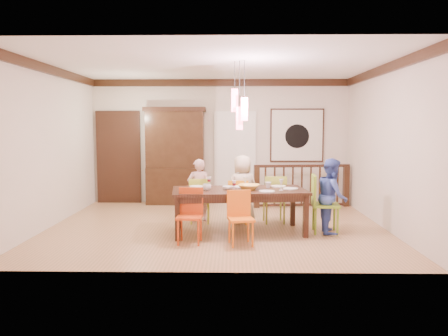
{
  "coord_description": "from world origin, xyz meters",
  "views": [
    {
      "loc": [
        0.28,
        -7.8,
        1.83
      ],
      "look_at": [
        0.14,
        -0.02,
        1.07
      ],
      "focal_mm": 35.0,
      "sensor_mm": 36.0,
      "label": 1
    }
  ],
  "objects_px": {
    "chair_end_right": "(326,200)",
    "person_end_right": "(332,196)",
    "china_hutch": "(175,156)",
    "person_far_mid": "(242,189)",
    "person_far_left": "(199,190)",
    "chair_far_left": "(200,197)",
    "dining_table": "(239,194)",
    "balustrade": "(302,185)"
  },
  "relations": [
    {
      "from": "chair_end_right",
      "to": "china_hutch",
      "type": "bearing_deg",
      "value": 51.68
    },
    {
      "from": "dining_table",
      "to": "person_end_right",
      "type": "bearing_deg",
      "value": -5.33
    },
    {
      "from": "chair_far_left",
      "to": "person_far_mid",
      "type": "height_order",
      "value": "person_far_mid"
    },
    {
      "from": "balustrade",
      "to": "person_end_right",
      "type": "bearing_deg",
      "value": -92.75
    },
    {
      "from": "china_hutch",
      "to": "person_far_left",
      "type": "height_order",
      "value": "china_hutch"
    },
    {
      "from": "china_hutch",
      "to": "balustrade",
      "type": "xyz_separation_m",
      "value": [
        2.89,
        -0.35,
        -0.63
      ]
    },
    {
      "from": "person_far_left",
      "to": "person_end_right",
      "type": "xyz_separation_m",
      "value": [
        2.34,
        -0.87,
        0.04
      ]
    },
    {
      "from": "person_far_mid",
      "to": "person_end_right",
      "type": "height_order",
      "value": "same"
    },
    {
      "from": "chair_far_left",
      "to": "china_hutch",
      "type": "bearing_deg",
      "value": -71.22
    },
    {
      "from": "person_far_mid",
      "to": "balustrade",
      "type": "bearing_deg",
      "value": -150.59
    },
    {
      "from": "dining_table",
      "to": "person_end_right",
      "type": "relative_size",
      "value": 1.83
    },
    {
      "from": "balustrade",
      "to": "dining_table",
      "type": "bearing_deg",
      "value": -126.97
    },
    {
      "from": "dining_table",
      "to": "balustrade",
      "type": "distance_m",
      "value": 2.81
    },
    {
      "from": "dining_table",
      "to": "china_hutch",
      "type": "xyz_separation_m",
      "value": [
        -1.44,
        2.75,
        0.46
      ]
    },
    {
      "from": "person_end_right",
      "to": "chair_far_left",
      "type": "bearing_deg",
      "value": 76.98
    },
    {
      "from": "person_far_left",
      "to": "person_end_right",
      "type": "relative_size",
      "value": 0.94
    },
    {
      "from": "balustrade",
      "to": "person_far_mid",
      "type": "relative_size",
      "value": 1.71
    },
    {
      "from": "person_end_right",
      "to": "person_far_left",
      "type": "bearing_deg",
      "value": 74.15
    },
    {
      "from": "dining_table",
      "to": "person_end_right",
      "type": "height_order",
      "value": "person_end_right"
    },
    {
      "from": "chair_end_right",
      "to": "person_end_right",
      "type": "xyz_separation_m",
      "value": [
        0.11,
        -0.0,
        0.07
      ]
    },
    {
      "from": "chair_end_right",
      "to": "person_end_right",
      "type": "distance_m",
      "value": 0.13
    },
    {
      "from": "chair_end_right",
      "to": "person_far_left",
      "type": "relative_size",
      "value": 0.83
    },
    {
      "from": "dining_table",
      "to": "person_far_mid",
      "type": "distance_m",
      "value": 0.82
    },
    {
      "from": "chair_far_left",
      "to": "balustrade",
      "type": "xyz_separation_m",
      "value": [
        2.17,
        1.65,
        0.01
      ]
    },
    {
      "from": "person_far_left",
      "to": "chair_end_right",
      "type": "bearing_deg",
      "value": 145.32
    },
    {
      "from": "chair_end_right",
      "to": "balustrade",
      "type": "bearing_deg",
      "value": 5.34
    },
    {
      "from": "chair_far_left",
      "to": "china_hutch",
      "type": "relative_size",
      "value": 0.38
    },
    {
      "from": "person_end_right",
      "to": "china_hutch",
      "type": "bearing_deg",
      "value": 52.45
    },
    {
      "from": "china_hutch",
      "to": "person_far_mid",
      "type": "relative_size",
      "value": 1.76
    },
    {
      "from": "chair_far_left",
      "to": "chair_end_right",
      "type": "bearing_deg",
      "value": 160.84
    },
    {
      "from": "dining_table",
      "to": "chair_far_left",
      "type": "xyz_separation_m",
      "value": [
        -0.72,
        0.76,
        -0.18
      ]
    },
    {
      "from": "dining_table",
      "to": "balustrade",
      "type": "bearing_deg",
      "value": 52.58
    },
    {
      "from": "balustrade",
      "to": "person_far_mid",
      "type": "xyz_separation_m",
      "value": [
        -1.37,
        -1.59,
        0.14
      ]
    },
    {
      "from": "china_hutch",
      "to": "person_far_mid",
      "type": "bearing_deg",
      "value": -51.91
    },
    {
      "from": "person_far_left",
      "to": "person_far_mid",
      "type": "distance_m",
      "value": 0.84
    },
    {
      "from": "person_far_left",
      "to": "balustrade",
      "type": "bearing_deg",
      "value": -159.21
    },
    {
      "from": "china_hutch",
      "to": "person_far_left",
      "type": "distance_m",
      "value": 2.05
    },
    {
      "from": "dining_table",
      "to": "china_hutch",
      "type": "distance_m",
      "value": 3.14
    },
    {
      "from": "person_end_right",
      "to": "person_far_mid",
      "type": "bearing_deg",
      "value": 66.85
    },
    {
      "from": "dining_table",
      "to": "balustrade",
      "type": "xyz_separation_m",
      "value": [
        1.45,
        2.41,
        -0.17
      ]
    },
    {
      "from": "balustrade",
      "to": "chair_end_right",
      "type": "bearing_deg",
      "value": -95.29
    },
    {
      "from": "person_far_mid",
      "to": "dining_table",
      "type": "bearing_deg",
      "value": 64.89
    }
  ]
}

